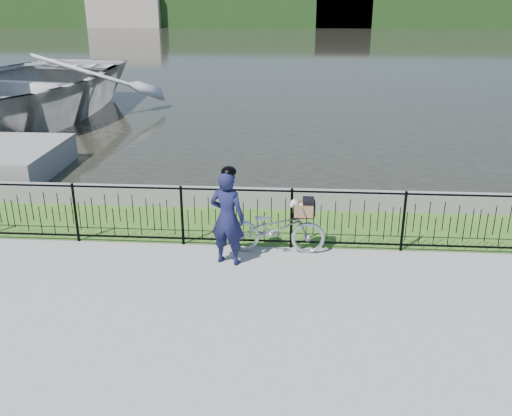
{
  "coord_description": "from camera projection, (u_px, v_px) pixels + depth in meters",
  "views": [
    {
      "loc": [
        1.02,
        -7.93,
        4.53
      ],
      "look_at": [
        0.4,
        1.0,
        1.0
      ],
      "focal_mm": 40.0,
      "sensor_mm": 36.0,
      "label": 1
    }
  ],
  "objects": [
    {
      "name": "boat_far",
      "position": [
        2.0,
        89.0,
        19.07
      ],
      "size": [
        10.24,
        13.08,
        2.47
      ],
      "color": "#B8B8B8",
      "rests_on": "water"
    },
    {
      "name": "quay_wall",
      "position": [
        246.0,
        198.0,
        12.36
      ],
      "size": [
        60.0,
        0.3,
        0.4
      ],
      "primitive_type": "cube",
      "color": "gray",
      "rests_on": "ground"
    },
    {
      "name": "far_building_left",
      "position": [
        127.0,
        8.0,
        63.34
      ],
      "size": [
        8.0,
        4.0,
        4.0
      ],
      "primitive_type": "cube",
      "color": "#AC9B8A",
      "rests_on": "ground"
    },
    {
      "name": "ground",
      "position": [
        227.0,
        289.0,
        9.09
      ],
      "size": [
        120.0,
        120.0,
        0.0
      ],
      "primitive_type": "plane",
      "color": "gray",
      "rests_on": "ground"
    },
    {
      "name": "cyclist",
      "position": [
        227.0,
        216.0,
        9.64
      ],
      "size": [
        0.69,
        0.55,
        1.74
      ],
      "color": "#16183C",
      "rests_on": "ground"
    },
    {
      "name": "grass_strip",
      "position": [
        242.0,
        224.0,
        11.5
      ],
      "size": [
        60.0,
        2.0,
        0.01
      ],
      "primitive_type": "cube",
      "color": "#406C22",
      "rests_on": "ground"
    },
    {
      "name": "far_building_right",
      "position": [
        343.0,
        12.0,
        62.4
      ],
      "size": [
        6.0,
        3.0,
        3.2
      ],
      "primitive_type": "cube",
      "color": "#AC9B8A",
      "rests_on": "ground"
    },
    {
      "name": "bicycle_rig",
      "position": [
        276.0,
        227.0,
        10.17
      ],
      "size": [
        1.77,
        0.62,
        1.05
      ],
      "color": "#B4B8C1",
      "rests_on": "ground"
    },
    {
      "name": "fence",
      "position": [
        236.0,
        217.0,
        10.36
      ],
      "size": [
        14.0,
        0.06,
        1.15
      ],
      "primitive_type": null,
      "color": "black",
      "rests_on": "ground"
    },
    {
      "name": "water",
      "position": [
        282.0,
        53.0,
        39.71
      ],
      "size": [
        120.0,
        120.0,
        0.0
      ],
      "primitive_type": "plane",
      "color": "black",
      "rests_on": "ground"
    },
    {
      "name": "far_treeline",
      "position": [
        289.0,
        12.0,
        64.21
      ],
      "size": [
        120.0,
        6.0,
        3.0
      ],
      "primitive_type": "cube",
      "color": "#23441A",
      "rests_on": "ground"
    }
  ]
}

